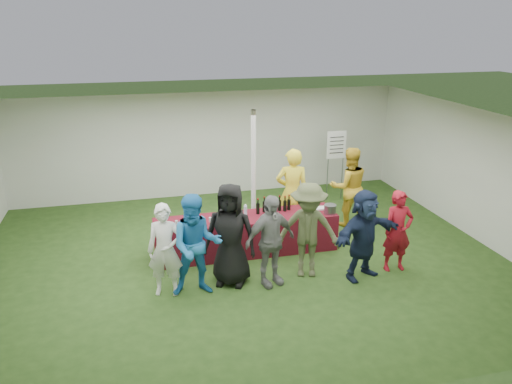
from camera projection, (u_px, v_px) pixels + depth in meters
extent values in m
plane|color=#284719|center=(243.00, 260.00, 9.69)|extent=(60.00, 60.00, 0.00)
plane|color=white|center=(209.00, 144.00, 12.90)|extent=(10.00, 0.00, 10.00)
plane|color=white|center=(321.00, 310.00, 5.58)|extent=(10.00, 0.00, 10.00)
plane|color=white|center=(477.00, 175.00, 10.39)|extent=(0.00, 8.00, 8.00)
plane|color=white|center=(242.00, 122.00, 8.79)|extent=(10.00, 10.00, 0.00)
cylinder|color=silver|center=(253.00, 174.00, 10.45)|extent=(0.10, 0.10, 2.70)
cube|color=maroon|center=(246.00, 234.00, 9.92)|extent=(3.60, 0.80, 0.75)
cylinder|color=black|center=(258.00, 209.00, 9.91)|extent=(0.07, 0.07, 0.22)
cylinder|color=black|center=(258.00, 201.00, 9.86)|extent=(0.03, 0.03, 0.08)
cylinder|color=maroon|center=(258.00, 199.00, 9.85)|extent=(0.03, 0.03, 0.02)
cylinder|color=black|center=(264.00, 207.00, 10.01)|extent=(0.07, 0.07, 0.22)
cylinder|color=black|center=(264.00, 200.00, 9.96)|extent=(0.03, 0.03, 0.08)
cylinder|color=maroon|center=(264.00, 197.00, 9.94)|extent=(0.03, 0.03, 0.02)
cylinder|color=black|center=(274.00, 207.00, 9.99)|extent=(0.07, 0.07, 0.22)
cylinder|color=black|center=(274.00, 200.00, 9.94)|extent=(0.03, 0.03, 0.08)
cylinder|color=maroon|center=(274.00, 198.00, 9.93)|extent=(0.03, 0.03, 0.02)
cylinder|color=black|center=(279.00, 205.00, 10.08)|extent=(0.07, 0.07, 0.22)
cylinder|color=black|center=(280.00, 198.00, 10.03)|extent=(0.03, 0.03, 0.08)
cylinder|color=maroon|center=(280.00, 196.00, 10.02)|extent=(0.03, 0.03, 0.02)
cylinder|color=black|center=(285.00, 206.00, 10.05)|extent=(0.07, 0.07, 0.22)
cylinder|color=black|center=(285.00, 199.00, 10.00)|extent=(0.03, 0.03, 0.08)
cylinder|color=maroon|center=(285.00, 197.00, 9.98)|extent=(0.03, 0.03, 0.02)
cylinder|color=black|center=(289.00, 205.00, 10.12)|extent=(0.07, 0.07, 0.22)
cylinder|color=black|center=(289.00, 198.00, 10.07)|extent=(0.03, 0.03, 0.08)
cylinder|color=maroon|center=(289.00, 195.00, 10.05)|extent=(0.03, 0.03, 0.02)
cylinder|color=silver|center=(177.00, 229.00, 9.23)|extent=(0.06, 0.06, 0.00)
cylinder|color=silver|center=(177.00, 227.00, 9.22)|extent=(0.01, 0.01, 0.07)
cylinder|color=silver|center=(176.00, 223.00, 9.19)|extent=(0.06, 0.06, 0.08)
cylinder|color=silver|center=(190.00, 228.00, 9.26)|extent=(0.06, 0.06, 0.00)
cylinder|color=silver|center=(190.00, 226.00, 9.24)|extent=(0.01, 0.01, 0.07)
cylinder|color=silver|center=(190.00, 222.00, 9.22)|extent=(0.06, 0.06, 0.08)
cylinder|color=#4C0818|center=(190.00, 224.00, 9.23)|extent=(0.05, 0.05, 0.02)
cylinder|color=silver|center=(211.00, 225.00, 9.38)|extent=(0.06, 0.06, 0.00)
cylinder|color=silver|center=(210.00, 223.00, 9.37)|extent=(0.01, 0.01, 0.07)
cylinder|color=silver|center=(210.00, 220.00, 9.34)|extent=(0.06, 0.06, 0.08)
cylinder|color=#4C0818|center=(210.00, 221.00, 9.35)|extent=(0.05, 0.05, 0.02)
cylinder|color=silver|center=(232.00, 223.00, 9.48)|extent=(0.06, 0.06, 0.00)
cylinder|color=silver|center=(232.00, 221.00, 9.47)|extent=(0.01, 0.01, 0.07)
cylinder|color=silver|center=(232.00, 217.00, 9.44)|extent=(0.06, 0.06, 0.08)
cylinder|color=silver|center=(311.00, 215.00, 9.89)|extent=(0.06, 0.06, 0.00)
cylinder|color=silver|center=(311.00, 213.00, 9.88)|extent=(0.01, 0.01, 0.07)
cylinder|color=silver|center=(311.00, 209.00, 9.85)|extent=(0.06, 0.06, 0.08)
cylinder|color=#4C0818|center=(311.00, 211.00, 9.86)|extent=(0.05, 0.05, 0.02)
cylinder|color=silver|center=(245.00, 211.00, 9.84)|extent=(0.07, 0.07, 0.20)
cylinder|color=silver|center=(245.00, 205.00, 9.80)|extent=(0.03, 0.03, 0.03)
cube|color=white|center=(320.00, 208.00, 10.19)|extent=(0.25, 0.18, 0.03)
cylinder|color=slate|center=(330.00, 209.00, 9.95)|extent=(0.24, 0.24, 0.18)
cylinder|color=slate|center=(327.00, 180.00, 12.69)|extent=(0.02, 0.02, 1.10)
cylinder|color=slate|center=(342.00, 179.00, 12.78)|extent=(0.02, 0.02, 1.10)
cube|color=white|center=(336.00, 145.00, 12.44)|extent=(0.50, 0.02, 0.70)
cube|color=black|center=(337.00, 137.00, 12.36)|extent=(0.36, 0.01, 0.02)
cube|color=black|center=(337.00, 141.00, 12.39)|extent=(0.36, 0.01, 0.02)
cube|color=black|center=(337.00, 145.00, 12.43)|extent=(0.36, 0.01, 0.02)
cube|color=black|center=(336.00, 149.00, 12.46)|extent=(0.36, 0.01, 0.02)
cube|color=black|center=(336.00, 153.00, 12.49)|extent=(0.36, 0.01, 0.02)
imported|color=yellow|center=(292.00, 192.00, 10.54)|extent=(0.77, 0.59, 1.91)
imported|color=gold|center=(349.00, 187.00, 11.08)|extent=(0.93, 0.75, 1.79)
imported|color=white|center=(165.00, 250.00, 8.26)|extent=(0.66, 0.51, 1.61)
imported|color=#2173B9|center=(196.00, 246.00, 8.24)|extent=(0.91, 0.74, 1.77)
imported|color=black|center=(230.00, 235.00, 8.57)|extent=(1.06, 0.89, 1.84)
imported|color=gray|center=(270.00, 241.00, 8.56)|extent=(1.04, 0.68, 1.65)
imported|color=#495130|center=(308.00, 230.00, 8.84)|extent=(1.28, 0.95, 1.76)
imported|color=#18233E|center=(364.00, 235.00, 8.79)|extent=(1.61, 0.99, 1.66)
imported|color=maroon|center=(398.00, 231.00, 9.09)|extent=(0.57, 0.39, 1.54)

